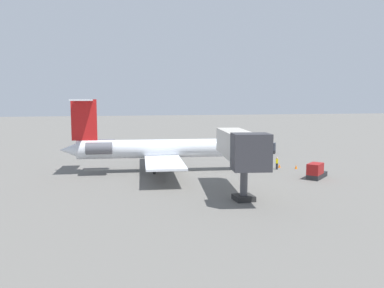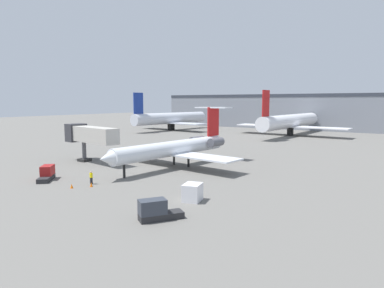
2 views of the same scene
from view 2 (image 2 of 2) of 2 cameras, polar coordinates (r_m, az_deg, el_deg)
The scene contains 13 objects.
ground_plane at distance 53.38m, azimuth -5.53°, elevation -4.34°, with size 400.00×400.00×0.10m, color #66635E.
regional_jet at distance 55.05m, azimuth -2.49°, elevation -0.54°, with size 22.80×27.76×9.53m.
jet_bridge at distance 61.29m, azimuth -16.95°, elevation 1.49°, with size 13.17×4.97×6.55m.
ground_crew_marshaller at distance 45.64m, azimuth -16.54°, elevation -5.41°, with size 0.46×0.37×1.69m.
baggage_tug_lead at distance 50.12m, azimuth -23.14°, elevation -4.60°, with size 3.69×3.93×1.90m.
baggage_tug_trailing at distance 31.09m, azimuth -6.00°, elevation -11.07°, with size 3.39×4.10×1.90m.
cargo_container_uld at distance 36.52m, azimuth 0.09°, elevation -8.11°, with size 2.27×2.57×1.86m.
traffic_cone_near at distance 44.33m, azimuth -19.51°, elevation -6.66°, with size 0.36×0.36×0.55m.
traffic_cone_mid at distance 44.34m, azimuth -16.53°, elevation -6.54°, with size 0.36×0.36×0.55m.
traffic_cone_far at distance 35.52m, azimuth -7.11°, elevation -9.70°, with size 0.36×0.36×0.55m.
terminal_building at distance 140.12m, azimuth 20.06°, elevation 5.13°, with size 125.30×19.16×13.39m.
parked_airliner_west_end at distance 125.71m, azimuth -3.59°, elevation 4.29°, with size 29.86×35.16×13.47m.
parked_airliner_west_mid at distance 110.23m, azimuth 16.16°, elevation 3.64°, with size 34.99×41.51×13.56m.
Camera 2 is at (33.14, -40.49, 10.52)m, focal length 31.83 mm.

